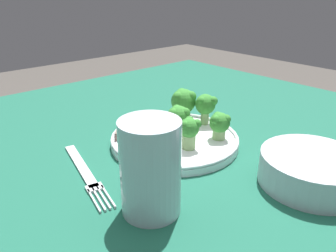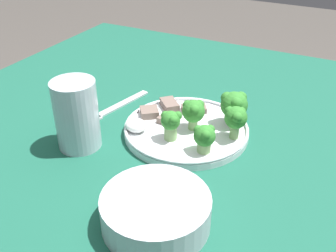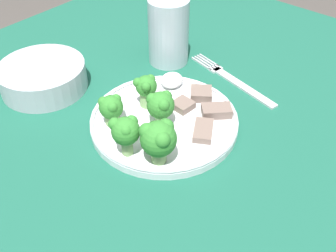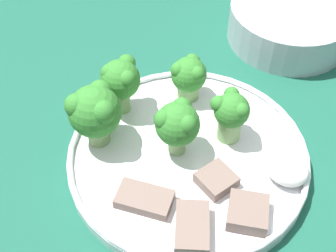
{
  "view_description": "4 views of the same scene",
  "coord_description": "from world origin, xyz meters",
  "px_view_note": "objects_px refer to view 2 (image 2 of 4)",
  "views": [
    {
      "loc": [
        0.37,
        0.41,
        1.0
      ],
      "look_at": [
        -0.0,
        -0.01,
        0.76
      ],
      "focal_mm": 35.0,
      "sensor_mm": 36.0,
      "label": 1
    },
    {
      "loc": [
        -0.25,
        0.58,
        1.13
      ],
      "look_at": [
        0.03,
        0.03,
        0.76
      ],
      "focal_mm": 42.0,
      "sensor_mm": 36.0,
      "label": 2
    },
    {
      "loc": [
        -0.36,
        -0.3,
        1.15
      ],
      "look_at": [
        -0.02,
        -0.02,
        0.76
      ],
      "focal_mm": 42.0,
      "sensor_mm": 36.0,
      "label": 3
    },
    {
      "loc": [
        0.2,
        -0.19,
        1.1
      ],
      "look_at": [
        -0.03,
        0.01,
        0.76
      ],
      "focal_mm": 50.0,
      "sensor_mm": 36.0,
      "label": 4
    }
  ],
  "objects_px": {
    "cream_bowl": "(156,211)",
    "fork": "(113,109)",
    "dinner_plate": "(187,129)",
    "drinking_glass": "(77,118)"
  },
  "relations": [
    {
      "from": "dinner_plate",
      "to": "fork",
      "type": "distance_m",
      "value": 0.18
    },
    {
      "from": "cream_bowl",
      "to": "fork",
      "type": "bearing_deg",
      "value": -45.91
    },
    {
      "from": "fork",
      "to": "cream_bowl",
      "type": "height_order",
      "value": "cream_bowl"
    },
    {
      "from": "fork",
      "to": "cream_bowl",
      "type": "relative_size",
      "value": 1.36
    },
    {
      "from": "dinner_plate",
      "to": "fork",
      "type": "xyz_separation_m",
      "value": [
        0.18,
        -0.01,
        -0.01
      ]
    },
    {
      "from": "dinner_plate",
      "to": "drinking_glass",
      "type": "bearing_deg",
      "value": 38.16
    },
    {
      "from": "dinner_plate",
      "to": "fork",
      "type": "relative_size",
      "value": 1.14
    },
    {
      "from": "dinner_plate",
      "to": "drinking_glass",
      "type": "distance_m",
      "value": 0.2
    },
    {
      "from": "fork",
      "to": "cream_bowl",
      "type": "bearing_deg",
      "value": 134.09
    },
    {
      "from": "dinner_plate",
      "to": "cream_bowl",
      "type": "relative_size",
      "value": 1.55
    }
  ]
}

